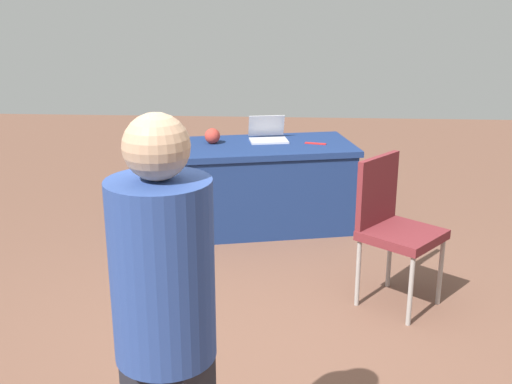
# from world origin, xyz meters

# --- Properties ---
(ground_plane) EXTENTS (14.40, 14.40, 0.00)m
(ground_plane) POSITION_xyz_m (0.00, 0.00, 0.00)
(ground_plane) COLOR brown
(table_foreground) EXTENTS (1.75, 1.14, 0.73)m
(table_foreground) POSITION_xyz_m (0.18, -2.10, 0.37)
(table_foreground) COLOR navy
(table_foreground) RESTS_ON ground
(chair_tucked_left) EXTENTS (0.62, 0.62, 0.97)m
(chair_tucked_left) POSITION_xyz_m (-0.77, -0.75, 0.56)
(chair_tucked_left) COLOR #9E9993
(chair_tucked_left) RESTS_ON ground
(person_attendee_standing) EXTENTS (0.46, 0.46, 1.61)m
(person_attendee_standing) POSITION_xyz_m (0.28, 1.22, 0.89)
(person_attendee_standing) COLOR #26262D
(person_attendee_standing) RESTS_ON ground
(laptop_silver) EXTENTS (0.37, 0.35, 0.21)m
(laptop_silver) POSITION_xyz_m (0.10, -2.26, 0.77)
(laptop_silver) COLOR silver
(laptop_silver) RESTS_ON table_foreground
(yarn_ball) EXTENTS (0.13, 0.13, 0.13)m
(yarn_ball) POSITION_xyz_m (0.56, -2.11, 0.80)
(yarn_ball) COLOR #B2382D
(yarn_ball) RESTS_ON table_foreground
(scissors_red) EXTENTS (0.18, 0.08, 0.01)m
(scissors_red) POSITION_xyz_m (-0.31, -2.15, 0.74)
(scissors_red) COLOR red
(scissors_red) RESTS_ON table_foreground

